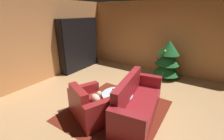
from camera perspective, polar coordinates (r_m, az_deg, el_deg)
ground_plane at (r=4.06m, az=3.03°, el=-13.86°), size 7.62×7.62×0.00m
wall_back at (r=6.40m, az=18.13°, el=11.39°), size 6.39×0.06×2.73m
wall_left at (r=5.69m, az=-25.85°, el=9.28°), size 0.06×6.47×2.73m
area_rug at (r=3.95m, az=1.33°, el=-14.82°), size 2.21×2.39×0.01m
bookshelf_unit at (r=6.64m, az=-11.24°, el=9.45°), size 0.36×1.91×2.08m
armchair_red at (r=3.62m, az=-7.93°, el=-13.15°), size 1.26×1.12×0.83m
couch_red at (r=3.65m, az=9.22°, el=-12.40°), size 1.01×2.07×0.95m
coffee_table at (r=3.77m, az=2.01°, el=-9.42°), size 0.76×0.76×0.45m
book_stack_on_table at (r=3.72m, az=2.37°, el=-8.34°), size 0.21×0.17×0.10m
bottle_on_table at (r=3.55m, az=0.35°, el=-9.03°), size 0.07×0.07×0.24m
decorated_tree at (r=5.84m, az=20.02°, el=3.80°), size 0.96×0.96×1.39m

